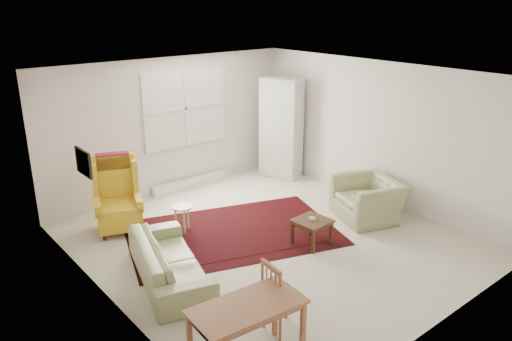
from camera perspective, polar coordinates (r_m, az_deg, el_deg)
room at (r=7.31m, az=0.56°, el=1.38°), size 5.04×5.54×2.51m
rug at (r=7.86m, az=-2.69°, el=-7.08°), size 3.67×2.96×0.03m
sofa at (r=6.60m, az=-9.92°, el=-9.30°), size 1.23×2.01×0.76m
armchair at (r=8.42m, az=12.65°, el=-2.77°), size 1.21×1.29×0.81m
wingback_chair at (r=7.99m, az=-15.58°, el=-2.78°), size 0.90×0.92×1.20m
coffee_table at (r=7.50m, az=6.39°, el=-6.99°), size 0.52×0.52×0.40m
stool at (r=7.92m, az=-8.36°, el=-5.46°), size 0.38×0.38×0.44m
cabinet at (r=10.03m, az=2.89°, el=4.83°), size 0.67×0.90×2.01m
desk at (r=5.16m, az=-0.99°, el=-18.38°), size 1.16×0.65×0.71m
desk_chair at (r=5.58m, az=3.20°, el=-14.11°), size 0.42×0.42×0.87m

